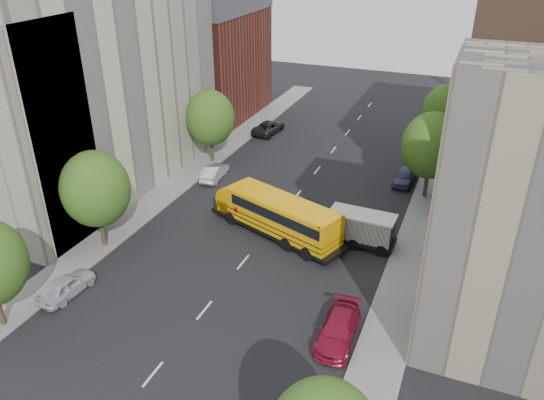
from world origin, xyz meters
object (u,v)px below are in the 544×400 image
Objects in this scene: parked_car_0 at (66,285)px; parked_car_3 at (338,329)px; street_tree_2 at (210,118)px; school_bus at (275,213)px; street_tree_5 at (446,110)px; street_tree_4 at (432,146)px; parked_car_1 at (214,172)px; parked_car_4 at (405,176)px; street_tree_1 at (95,189)px; parked_car_5 at (426,146)px; parked_car_2 at (269,127)px; safari_truck at (356,227)px.

parked_car_0 is 18.41m from parked_car_3.
street_tree_2 reaches higher than school_bus.
street_tree_5 reaches higher than parked_car_0.
street_tree_4 is at bearing -127.15° from parked_car_0.
parked_car_1 is (2.20, -3.76, -4.12)m from street_tree_2.
parked_car_1 is 18.60m from parked_car_4.
street_tree_5 reaches higher than school_bus.
street_tree_4 is at bearing 39.29° from street_tree_1.
parked_car_5 is (-1.40, -1.13, -3.90)m from street_tree_5.
street_tree_4 is 1.85× the size of parked_car_4.
street_tree_5 is 25.64m from school_bus.
parked_car_4 is at bearing -102.73° from street_tree_5.
school_bus is at bearing -125.23° from parked_car_0.
street_tree_1 is 1.85× the size of parked_car_1.
school_bus is (11.68, 6.69, -3.01)m from street_tree_1.
parked_car_4 is at bearing 88.01° from parked_car_3.
street_tree_2 is 16.51m from school_bus.
parked_car_0 is at bearing 93.38° from parked_car_2.
parked_car_5 is at bearing -141.20° from street_tree_5.
parked_car_5 is (19.01, 34.88, 0.07)m from parked_car_0.
parked_car_2 is at bearing -95.63° from parked_car_1.
parked_car_1 is at bearing 161.45° from school_bus.
parked_car_3 is at bearing -30.97° from school_bus.
parked_car_5 is (20.60, 28.87, -4.15)m from street_tree_1.
safari_truck is 1.24× the size of parked_car_2.
parked_car_1 is at bearing 94.40° from parked_car_2.
street_tree_1 is 1.55× the size of parked_car_3.
street_tree_1 is 1.80× the size of parked_car_4.
parked_car_5 is at bearing -173.61° from parked_car_2.
street_tree_5 reaches higher than parked_car_3.
parked_car_1 is at bearing -59.69° from street_tree_2.
street_tree_2 is (0.00, 18.00, -0.12)m from street_tree_1.
school_bus is 2.40× the size of parked_car_2.
street_tree_1 is 1.23× the size of safari_truck.
street_tree_2 is 22.00m from street_tree_4.
street_tree_2 reaches higher than parked_car_2.
street_tree_5 is at bearing -170.50° from parked_car_2.
parked_car_4 reaches higher than parked_car_0.
street_tree_4 is 1.56× the size of parked_car_2.
street_tree_4 reaches higher than parked_car_3.
parked_car_1 is 14.00m from parked_car_2.
street_tree_5 is at bearing -116.32° from parked_car_0.
street_tree_4 is 21.87m from parked_car_3.
parked_car_3 is 1.16× the size of parked_car_4.
parked_car_3 is (8.12, -10.01, -1.20)m from school_bus.
parked_car_5 is at bearing 88.06° from school_bus.
street_tree_1 is 15.02m from parked_car_1.
street_tree_1 is 18.00m from street_tree_2.
school_bus is at bearing 29.82° from street_tree_1.
school_bus is 2.85× the size of parked_car_4.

